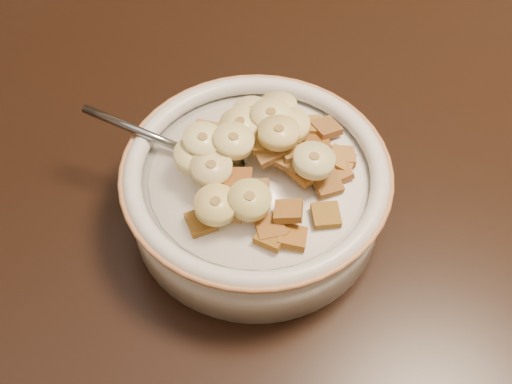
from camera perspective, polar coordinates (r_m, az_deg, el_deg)
table at (r=0.62m, az=-11.18°, el=-1.14°), size 1.44×0.96×0.04m
cereal_bowl at (r=0.56m, az=-0.00°, el=-0.38°), size 0.20×0.20×0.05m
milk at (r=0.55m, az=-0.00°, el=1.11°), size 0.16×0.16×0.00m
spoon at (r=0.55m, az=-3.10°, el=2.32°), size 0.06×0.06×0.01m
cereal_square_0 at (r=0.54m, az=-4.14°, el=2.68°), size 0.02×0.02×0.01m
cereal_square_1 at (r=0.57m, az=-4.04°, el=4.86°), size 0.03×0.03×0.01m
cereal_square_2 at (r=0.51m, az=2.92°, el=-3.63°), size 0.03×0.03×0.01m
cereal_square_3 at (r=0.55m, az=5.01°, el=2.64°), size 0.03×0.03×0.01m
cereal_square_4 at (r=0.57m, az=5.62°, el=5.13°), size 0.02×0.02×0.01m
cereal_square_5 at (r=0.57m, az=4.32°, el=5.32°), size 0.03×0.03×0.01m
cereal_square_6 at (r=0.51m, az=2.60°, el=-1.54°), size 0.03×0.03×0.01m
cereal_square_7 at (r=0.57m, az=0.10°, el=5.19°), size 0.02×0.02×0.01m
cereal_square_8 at (r=0.52m, az=-2.44°, el=-0.71°), size 0.03×0.02×0.01m
cereal_square_9 at (r=0.54m, az=5.71°, el=0.70°), size 0.02×0.02×0.01m
cereal_square_10 at (r=0.55m, az=6.49°, el=1.56°), size 0.02×0.02×0.01m
cereal_square_11 at (r=0.55m, az=-4.66°, el=3.90°), size 0.02×0.02×0.01m
cereal_square_12 at (r=0.51m, az=-2.05°, el=-1.26°), size 0.03×0.03×0.01m
cereal_square_13 at (r=0.53m, az=2.72°, el=2.70°), size 0.03×0.03×0.01m
cereal_square_14 at (r=0.51m, az=1.26°, el=-3.53°), size 0.03×0.03×0.01m
cereal_square_15 at (r=0.51m, az=1.13°, el=-2.86°), size 0.03×0.03×0.01m
cereal_square_16 at (r=0.54m, az=4.93°, el=2.28°), size 0.02×0.02×0.01m
cereal_square_17 at (r=0.52m, az=-3.04°, el=-0.58°), size 0.03×0.03×0.01m
cereal_square_18 at (r=0.52m, az=-3.18°, el=-0.21°), size 0.03×0.03×0.01m
cereal_square_19 at (r=0.52m, az=5.62°, el=-1.85°), size 0.03×0.03×0.01m
cereal_square_20 at (r=0.56m, az=6.88°, el=2.87°), size 0.03×0.03×0.01m
cereal_square_21 at (r=0.52m, az=-1.42°, el=0.98°), size 0.03×0.03×0.01m
cereal_square_22 at (r=0.53m, az=1.03°, el=3.27°), size 0.02×0.02×0.01m
cereal_square_23 at (r=0.54m, az=3.97°, el=1.57°), size 0.02×0.02×0.01m
cereal_square_24 at (r=0.52m, az=-0.06°, el=0.04°), size 0.03×0.03×0.01m
cereal_square_25 at (r=0.55m, az=6.81°, el=2.57°), size 0.03×0.03×0.01m
cereal_square_26 at (r=0.54m, az=0.89°, el=3.88°), size 0.03×0.03×0.01m
cereal_square_27 at (r=0.57m, az=-0.25°, el=5.94°), size 0.02×0.02×0.01m
cereal_square_28 at (r=0.52m, az=-4.41°, el=-2.38°), size 0.02×0.02×0.01m
cereal_square_29 at (r=0.54m, az=2.95°, el=3.23°), size 0.03×0.02×0.01m
cereal_square_30 at (r=0.56m, az=4.82°, el=4.10°), size 0.03×0.03×0.01m
cereal_square_31 at (r=0.56m, az=0.94°, el=4.91°), size 0.02×0.02×0.01m
banana_slice_0 at (r=0.53m, az=-1.81°, el=4.11°), size 0.04×0.04×0.01m
banana_slice_1 at (r=0.57m, az=1.74°, el=6.72°), size 0.04×0.04×0.01m
banana_slice_2 at (r=0.52m, az=4.65°, el=2.52°), size 0.04×0.04×0.01m
banana_slice_3 at (r=0.52m, az=-3.59°, el=1.90°), size 0.04×0.04×0.01m
banana_slice_4 at (r=0.50m, az=-3.23°, el=-1.04°), size 0.04×0.04×0.01m
banana_slice_5 at (r=0.53m, az=1.83°, el=4.75°), size 0.04×0.04×0.01m
banana_slice_6 at (r=0.56m, az=-0.32°, el=6.25°), size 0.04×0.04×0.01m
banana_slice_7 at (r=0.53m, az=-4.93°, el=2.90°), size 0.03×0.03×0.01m
banana_slice_8 at (r=0.55m, az=1.18°, el=6.13°), size 0.03×0.03×0.01m
banana_slice_9 at (r=0.55m, az=-1.30°, el=5.37°), size 0.04×0.04×0.02m
banana_slice_10 at (r=0.55m, az=2.73°, el=5.31°), size 0.04×0.04×0.01m
banana_slice_11 at (r=0.53m, az=-4.27°, el=4.11°), size 0.04×0.04×0.01m
banana_slice_12 at (r=0.50m, az=-0.51°, el=-0.64°), size 0.04×0.04×0.01m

